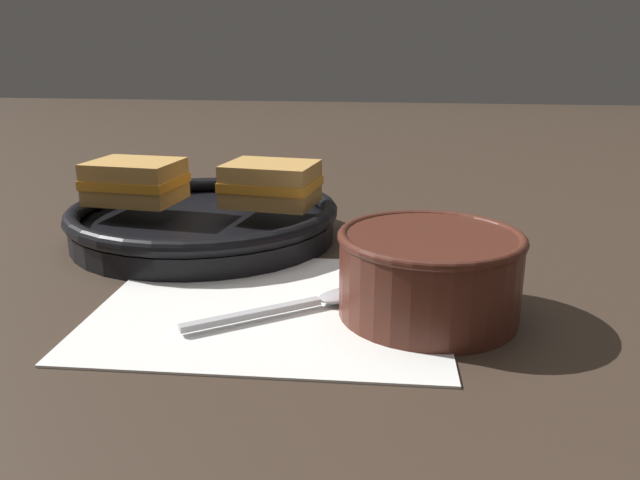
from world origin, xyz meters
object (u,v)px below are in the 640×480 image
Objects in this scene: spoon at (323,300)px; skillet at (205,220)px; sandwich_near_right at (271,184)px; sandwich_near_left at (135,181)px; soup_bowl at (429,269)px.

spoon is 0.24m from skillet.
skillet is at bearing 95.88° from spoon.
sandwich_near_right reaches higher than skillet.
spoon is 1.40× the size of sandwich_near_right.
soup_bowl is at bearing -28.37° from sandwich_near_left.
soup_bowl is at bearing -47.33° from sandwich_near_right.
sandwich_near_right reaches higher than spoon.
sandwich_near_left is 0.15m from sandwich_near_right.
sandwich_near_left is at bearing -176.44° from skillet.
soup_bowl is at bearing -36.04° from skillet.
sandwich_near_left reaches higher than spoon.
soup_bowl is 0.49× the size of skillet.
sandwich_near_right is (-0.17, 0.18, 0.02)m from soup_bowl.
soup_bowl is 0.31m from skillet.
skillet is 2.87× the size of sandwich_near_left.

